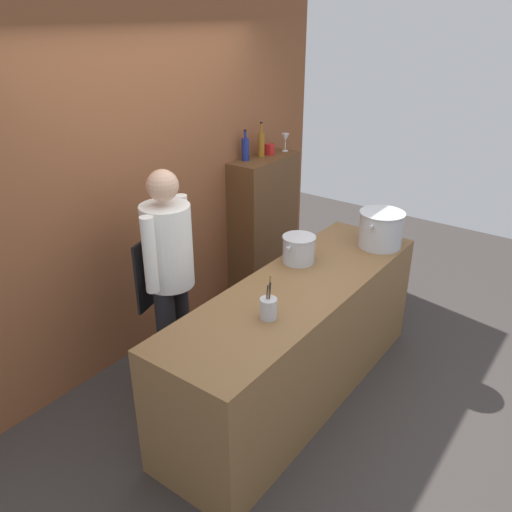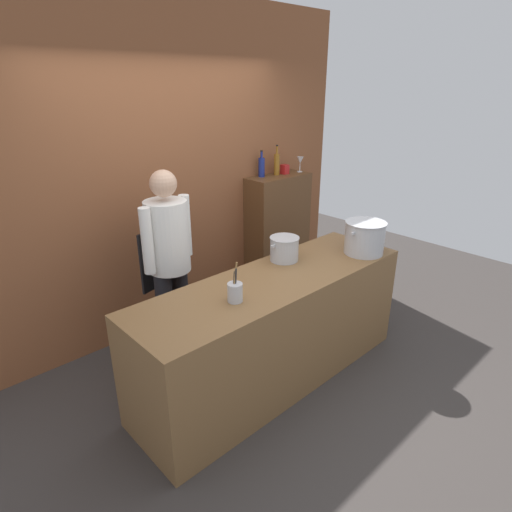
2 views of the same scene
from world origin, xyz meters
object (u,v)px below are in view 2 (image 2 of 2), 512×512
at_px(wine_glass_wide, 300,161).
at_px(spice_tin_red, 285,169).
at_px(stockpot_large, 365,238).
at_px(utensil_crock, 235,292).
at_px(wine_bottle_amber, 277,164).
at_px(stockpot_small, 284,249).
at_px(chef, 169,255).
at_px(wine_bottle_cobalt, 262,167).

distance_m(wine_glass_wide, spice_tin_red, 0.22).
bearing_deg(spice_tin_red, stockpot_large, -108.24).
bearing_deg(wine_glass_wide, stockpot_large, -116.27).
height_order(utensil_crock, wine_bottle_amber, wine_bottle_amber).
relative_size(stockpot_small, utensil_crock, 1.10).
bearing_deg(chef, wine_glass_wide, 175.14).
height_order(stockpot_small, wine_bottle_amber, wine_bottle_amber).
distance_m(chef, stockpot_small, 0.94).
height_order(chef, stockpot_large, chef).
height_order(wine_bottle_cobalt, wine_glass_wide, wine_bottle_cobalt).
distance_m(stockpot_large, spice_tin_red, 1.48).
bearing_deg(wine_bottle_cobalt, stockpot_large, -96.13).
bearing_deg(stockpot_large, wine_bottle_amber, 76.10).
xyz_separation_m(stockpot_large, wine_bottle_cobalt, (0.15, 1.43, 0.39)).
relative_size(chef, spice_tin_red, 16.36).
xyz_separation_m(chef, wine_glass_wide, (2.00, 0.37, 0.48)).
height_order(stockpot_small, utensil_crock, utensil_crock).
xyz_separation_m(stockpot_large, utensil_crock, (-1.38, 0.09, -0.07)).
xyz_separation_m(wine_bottle_amber, spice_tin_red, (0.11, -0.02, -0.07)).
height_order(wine_bottle_amber, spice_tin_red, wine_bottle_amber).
bearing_deg(spice_tin_red, wine_bottle_cobalt, 168.43).
xyz_separation_m(utensil_crock, spice_tin_red, (1.83, 1.28, 0.40)).
height_order(wine_bottle_amber, wine_glass_wide, wine_bottle_amber).
xyz_separation_m(stockpot_small, wine_bottle_cobalt, (0.77, 1.07, 0.43)).
bearing_deg(spice_tin_red, utensil_crock, -145.04).
bearing_deg(stockpot_large, utensil_crock, 176.19).
bearing_deg(chef, wine_bottle_cobalt, -177.79).
height_order(chef, wine_glass_wide, chef).
relative_size(utensil_crock, wine_bottle_cobalt, 1.00).
distance_m(chef, wine_bottle_cobalt, 1.64).
bearing_deg(wine_bottle_amber, stockpot_small, -132.92).
xyz_separation_m(stockpot_large, spice_tin_red, (0.45, 1.37, 0.33)).
distance_m(utensil_crock, spice_tin_red, 2.27).
xyz_separation_m(chef, utensil_crock, (-0.03, -0.87, 0.00)).
relative_size(chef, wine_bottle_amber, 5.16).
height_order(stockpot_large, spice_tin_red, spice_tin_red).
relative_size(stockpot_large, spice_tin_red, 4.01).
distance_m(chef, wine_glass_wide, 2.09).
xyz_separation_m(wine_bottle_amber, wine_glass_wide, (0.31, -0.06, 0.00)).
bearing_deg(stockpot_large, spice_tin_red, 71.76).
height_order(wine_bottle_amber, wine_bottle_cobalt, wine_bottle_amber).
relative_size(chef, stockpot_large, 4.08).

